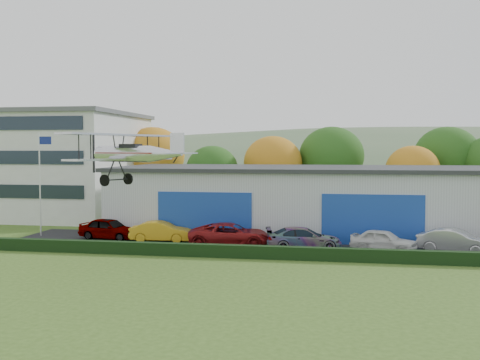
% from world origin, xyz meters
% --- Properties ---
extents(ground, '(300.00, 300.00, 0.00)m').
position_xyz_m(ground, '(0.00, 0.00, 0.00)').
color(ground, '#38571B').
rests_on(ground, ground).
extents(apron, '(48.00, 9.00, 0.05)m').
position_xyz_m(apron, '(3.00, 21.00, 0.03)').
color(apron, black).
rests_on(apron, ground).
extents(hedge, '(46.00, 0.60, 0.80)m').
position_xyz_m(hedge, '(3.00, 16.20, 0.40)').
color(hedge, black).
rests_on(hedge, ground).
extents(hangar, '(40.60, 12.60, 5.30)m').
position_xyz_m(hangar, '(5.00, 27.98, 2.66)').
color(hangar, '#B2B7BC').
rests_on(hangar, ground).
extents(office_block, '(20.60, 15.60, 10.40)m').
position_xyz_m(office_block, '(-28.00, 35.00, 5.21)').
color(office_block, silver).
rests_on(office_block, ground).
extents(flagpole, '(1.05, 0.10, 8.00)m').
position_xyz_m(flagpole, '(-19.88, 22.00, 4.78)').
color(flagpole, silver).
rests_on(flagpole, ground).
extents(tree_belt, '(75.70, 13.22, 10.12)m').
position_xyz_m(tree_belt, '(0.85, 40.62, 5.61)').
color(tree_belt, '#3D2614').
rests_on(tree_belt, ground).
extents(distant_hills, '(430.00, 196.00, 56.00)m').
position_xyz_m(distant_hills, '(-4.38, 140.00, -13.05)').
color(distant_hills, '#4C6642').
rests_on(distant_hills, ground).
extents(car_0, '(4.86, 2.71, 1.56)m').
position_xyz_m(car_0, '(-14.14, 21.36, 0.83)').
color(car_0, gray).
rests_on(car_0, apron).
extents(car_1, '(4.58, 1.95, 1.47)m').
position_xyz_m(car_1, '(-9.95, 20.90, 0.78)').
color(car_1, gold).
rests_on(car_1, apron).
extents(car_2, '(6.01, 3.16, 1.61)m').
position_xyz_m(car_2, '(-4.59, 19.76, 0.86)').
color(car_2, maroon).
rests_on(car_2, apron).
extents(car_3, '(5.31, 2.85, 1.46)m').
position_xyz_m(car_3, '(0.38, 19.58, 0.78)').
color(car_3, gray).
rests_on(car_3, apron).
extents(car_4, '(4.57, 2.95, 1.45)m').
position_xyz_m(car_4, '(5.57, 19.63, 0.77)').
color(car_4, silver).
rests_on(car_4, apron).
extents(car_5, '(4.98, 3.22, 1.55)m').
position_xyz_m(car_5, '(10.09, 19.92, 0.82)').
color(car_5, silver).
rests_on(car_5, apron).
extents(biplane, '(6.71, 7.39, 2.82)m').
position_xyz_m(biplane, '(-8.39, 11.07, 6.58)').
color(biplane, silver).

